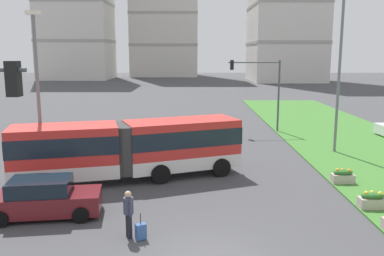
{
  "coord_description": "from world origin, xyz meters",
  "views": [
    {
      "loc": [
        -0.55,
        -12.33,
        6.53
      ],
      "look_at": [
        -0.45,
        11.57,
        2.2
      ],
      "focal_mm": 38.64,
      "sensor_mm": 36.0,
      "label": 1
    }
  ],
  "objects_px": {
    "articulated_bus": "(128,148)",
    "rolling_suitcase": "(139,231)",
    "flower_planter_2": "(341,176)",
    "streetlight_left": "(36,88)",
    "pedestrian_crossing": "(127,211)",
    "flower_planter_1": "(370,200)",
    "streetlight_median": "(337,69)",
    "car_maroon_sedan": "(42,199)",
    "traffic_light_far_right": "(260,82)"
  },
  "relations": [
    {
      "from": "rolling_suitcase",
      "to": "flower_planter_1",
      "type": "bearing_deg",
      "value": 16.94
    },
    {
      "from": "pedestrian_crossing",
      "to": "flower_planter_1",
      "type": "xyz_separation_m",
      "value": [
        9.89,
        2.67,
        -0.58
      ]
    },
    {
      "from": "streetlight_left",
      "to": "rolling_suitcase",
      "type": "bearing_deg",
      "value": -50.84
    },
    {
      "from": "flower_planter_2",
      "to": "streetlight_left",
      "type": "xyz_separation_m",
      "value": [
        -15.57,
        1.19,
        4.33
      ]
    },
    {
      "from": "pedestrian_crossing",
      "to": "rolling_suitcase",
      "type": "bearing_deg",
      "value": -23.96
    },
    {
      "from": "car_maroon_sedan",
      "to": "streetlight_left",
      "type": "height_order",
      "value": "streetlight_left"
    },
    {
      "from": "pedestrian_crossing",
      "to": "streetlight_median",
      "type": "xyz_separation_m",
      "value": [
        11.79,
        12.94,
        4.5
      ]
    },
    {
      "from": "articulated_bus",
      "to": "rolling_suitcase",
      "type": "distance_m",
      "value": 7.55
    },
    {
      "from": "flower_planter_1",
      "to": "streetlight_median",
      "type": "relative_size",
      "value": 0.11
    },
    {
      "from": "pedestrian_crossing",
      "to": "traffic_light_far_right",
      "type": "bearing_deg",
      "value": 68.42
    },
    {
      "from": "pedestrian_crossing",
      "to": "streetlight_median",
      "type": "height_order",
      "value": "streetlight_median"
    },
    {
      "from": "articulated_bus",
      "to": "traffic_light_far_right",
      "type": "distance_m",
      "value": 16.29
    },
    {
      "from": "streetlight_median",
      "to": "pedestrian_crossing",
      "type": "bearing_deg",
      "value": -132.33
    },
    {
      "from": "rolling_suitcase",
      "to": "streetlight_left",
      "type": "bearing_deg",
      "value": 129.16
    },
    {
      "from": "pedestrian_crossing",
      "to": "flower_planter_1",
      "type": "distance_m",
      "value": 10.26
    },
    {
      "from": "rolling_suitcase",
      "to": "flower_planter_1",
      "type": "xyz_separation_m",
      "value": [
        9.44,
        2.87,
        0.11
      ]
    },
    {
      "from": "pedestrian_crossing",
      "to": "rolling_suitcase",
      "type": "distance_m",
      "value": 0.85
    },
    {
      "from": "articulated_bus",
      "to": "rolling_suitcase",
      "type": "relative_size",
      "value": 12.3
    },
    {
      "from": "pedestrian_crossing",
      "to": "streetlight_median",
      "type": "relative_size",
      "value": 0.17
    },
    {
      "from": "flower_planter_2",
      "to": "streetlight_left",
      "type": "relative_size",
      "value": 0.13
    },
    {
      "from": "streetlight_left",
      "to": "streetlight_median",
      "type": "distance_m",
      "value": 18.37
    },
    {
      "from": "car_maroon_sedan",
      "to": "flower_planter_2",
      "type": "distance_m",
      "value": 14.24
    },
    {
      "from": "articulated_bus",
      "to": "flower_planter_2",
      "type": "relative_size",
      "value": 10.84
    },
    {
      "from": "traffic_light_far_right",
      "to": "articulated_bus",
      "type": "bearing_deg",
      "value": -124.25
    },
    {
      "from": "rolling_suitcase",
      "to": "car_maroon_sedan",
      "type": "bearing_deg",
      "value": 152.65
    },
    {
      "from": "car_maroon_sedan",
      "to": "flower_planter_1",
      "type": "relative_size",
      "value": 4.19
    },
    {
      "from": "car_maroon_sedan",
      "to": "flower_planter_1",
      "type": "height_order",
      "value": "car_maroon_sedan"
    },
    {
      "from": "flower_planter_1",
      "to": "traffic_light_far_right",
      "type": "relative_size",
      "value": 0.18
    },
    {
      "from": "car_maroon_sedan",
      "to": "flower_planter_1",
      "type": "distance_m",
      "value": 13.63
    },
    {
      "from": "car_maroon_sedan",
      "to": "streetlight_left",
      "type": "relative_size",
      "value": 0.53
    },
    {
      "from": "traffic_light_far_right",
      "to": "streetlight_left",
      "type": "xyz_separation_m",
      "value": [
        -13.75,
        -13.06,
        0.6
      ]
    },
    {
      "from": "flower_planter_1",
      "to": "flower_planter_2",
      "type": "relative_size",
      "value": 1.0
    },
    {
      "from": "flower_planter_2",
      "to": "streetlight_left",
      "type": "height_order",
      "value": "streetlight_left"
    },
    {
      "from": "rolling_suitcase",
      "to": "pedestrian_crossing",
      "type": "bearing_deg",
      "value": 156.04
    },
    {
      "from": "articulated_bus",
      "to": "traffic_light_far_right",
      "type": "height_order",
      "value": "traffic_light_far_right"
    },
    {
      "from": "flower_planter_2",
      "to": "traffic_light_far_right",
      "type": "relative_size",
      "value": 0.18
    },
    {
      "from": "pedestrian_crossing",
      "to": "rolling_suitcase",
      "type": "xyz_separation_m",
      "value": [
        0.45,
        -0.2,
        -0.69
      ]
    },
    {
      "from": "car_maroon_sedan",
      "to": "traffic_light_far_right",
      "type": "bearing_deg",
      "value": 57.4
    },
    {
      "from": "pedestrian_crossing",
      "to": "flower_planter_2",
      "type": "relative_size",
      "value": 1.58
    },
    {
      "from": "pedestrian_crossing",
      "to": "streetlight_left",
      "type": "relative_size",
      "value": 0.2
    },
    {
      "from": "streetlight_left",
      "to": "articulated_bus",
      "type": "bearing_deg",
      "value": -3.01
    },
    {
      "from": "traffic_light_far_right",
      "to": "rolling_suitcase",
      "type": "bearing_deg",
      "value": -110.3
    },
    {
      "from": "articulated_bus",
      "to": "streetlight_left",
      "type": "relative_size",
      "value": 1.38
    },
    {
      "from": "articulated_bus",
      "to": "pedestrian_crossing",
      "type": "distance_m",
      "value": 7.18
    },
    {
      "from": "flower_planter_2",
      "to": "streetlight_left",
      "type": "distance_m",
      "value": 16.21
    },
    {
      "from": "articulated_bus",
      "to": "car_maroon_sedan",
      "type": "bearing_deg",
      "value": -118.01
    },
    {
      "from": "car_maroon_sedan",
      "to": "traffic_light_far_right",
      "type": "relative_size",
      "value": 0.77
    },
    {
      "from": "car_maroon_sedan",
      "to": "articulated_bus",
      "type": "bearing_deg",
      "value": 61.99
    },
    {
      "from": "pedestrian_crossing",
      "to": "flower_planter_2",
      "type": "height_order",
      "value": "pedestrian_crossing"
    },
    {
      "from": "flower_planter_1",
      "to": "streetlight_left",
      "type": "distance_m",
      "value": 16.82
    }
  ]
}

